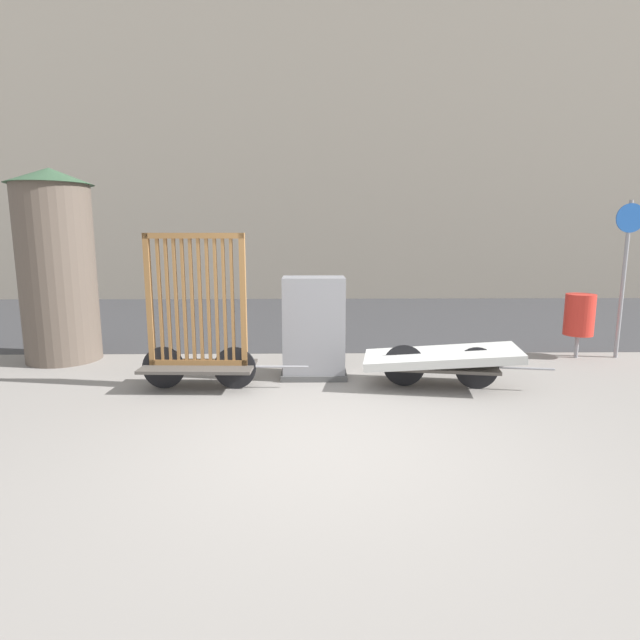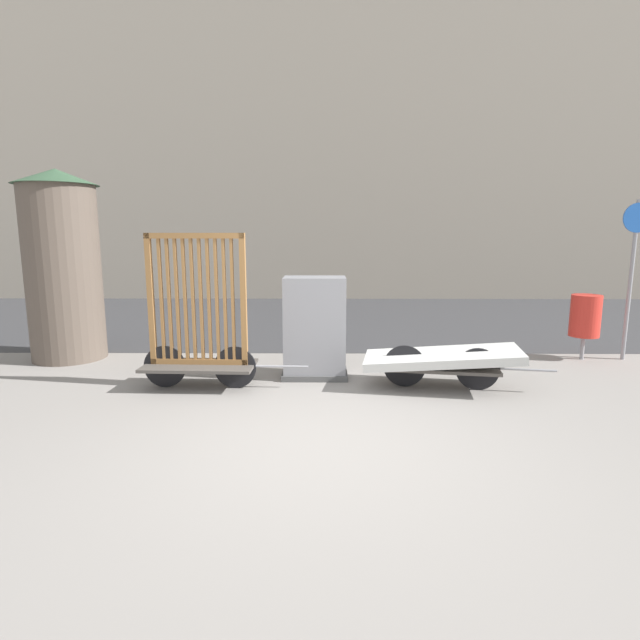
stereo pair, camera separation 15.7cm
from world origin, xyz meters
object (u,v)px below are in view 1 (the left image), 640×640
bike_cart_with_bedframe (198,335)px  sign_post (625,262)px  utility_cabinet (314,331)px  trash_bin (579,315)px  bike_cart_with_mattress (440,359)px  advertising_column (57,265)px

bike_cart_with_bedframe → sign_post: 6.61m
utility_cabinet → sign_post: (4.90, 1.02, 0.89)m
trash_bin → sign_post: size_ratio=0.41×
bike_cart_with_bedframe → bike_cart_with_mattress: size_ratio=0.88×
sign_post → advertising_column: (-8.85, 0.01, -0.04)m
bike_cart_with_bedframe → trash_bin: bearing=17.1°
bike_cart_with_mattress → trash_bin: 3.05m
utility_cabinet → sign_post: bearing=11.8°
bike_cart_with_mattress → sign_post: sign_post is taller
bike_cart_with_bedframe → sign_post: size_ratio=0.86×
utility_cabinet → advertising_column: advertising_column is taller
utility_cabinet → trash_bin: 4.37m
trash_bin → advertising_column: 8.24m
utility_cabinet → advertising_column: size_ratio=0.47×
sign_post → bike_cart_with_mattress: bearing=-154.8°
bike_cart_with_mattress → utility_cabinet: size_ratio=1.73×
trash_bin → advertising_column: size_ratio=0.35×
advertising_column → bike_cart_with_mattress: bearing=-15.4°
utility_cabinet → trash_bin: utility_cabinet is taller
bike_cart_with_mattress → sign_post: size_ratio=0.97×
bike_cart_with_mattress → sign_post: (3.26, 1.54, 1.16)m
bike_cart_with_mattress → trash_bin: bearing=39.8°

